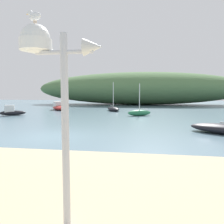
% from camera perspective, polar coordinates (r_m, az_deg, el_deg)
% --- Properties ---
extents(ground_plane, '(120.00, 120.00, 0.00)m').
position_cam_1_polar(ground_plane, '(12.52, -15.21, -6.12)').
color(ground_plane, slate).
extents(distant_hill, '(43.27, 13.02, 6.68)m').
position_cam_1_polar(distant_hill, '(45.12, 7.26, 6.21)').
color(distant_hill, '#517547').
rests_on(distant_hill, ground).
extents(mast_structure, '(1.33, 0.50, 3.27)m').
position_cam_1_polar(mast_structure, '(3.64, -16.64, 12.82)').
color(mast_structure, silver).
rests_on(mast_structure, beach_sand).
extents(seagull_on_radar, '(0.31, 0.17, 0.22)m').
position_cam_1_polar(seagull_on_radar, '(3.89, -19.94, 22.89)').
color(seagull_on_radar, orange).
rests_on(seagull_on_radar, mast_structure).
extents(sailboat_east_reach, '(2.58, 3.60, 3.83)m').
position_cam_1_polar(sailboat_east_reach, '(28.60, 0.34, 0.85)').
color(sailboat_east_reach, black).
rests_on(sailboat_east_reach, ground).
extents(sailboat_west_reach, '(2.65, 1.80, 3.38)m').
position_cam_1_polar(sailboat_west_reach, '(22.78, 7.26, -0.16)').
color(sailboat_west_reach, '#287A4C').
rests_on(sailboat_west_reach, ground).
extents(motorboat_inner_mooring, '(2.73, 1.96, 1.10)m').
position_cam_1_polar(motorboat_inner_mooring, '(25.43, -25.06, 0.08)').
color(motorboat_inner_mooring, black).
rests_on(motorboat_inner_mooring, ground).
extents(motorboat_by_sandbar, '(3.84, 4.53, 1.20)m').
position_cam_1_polar(motorboat_by_sandbar, '(31.48, -13.78, 1.36)').
color(motorboat_by_sandbar, '#B72D28').
rests_on(motorboat_by_sandbar, ground).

